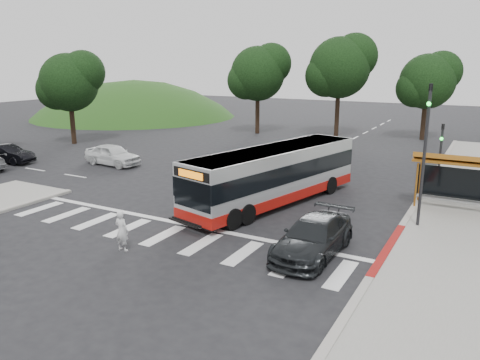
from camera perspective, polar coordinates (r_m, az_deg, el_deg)
The scene contains 18 objects.
ground at distance 24.77m, azimuth -2.25°, elevation -3.16°, with size 140.00×140.00×0.00m, color black.
sidewalk_east at distance 29.19m, azimuth 25.42°, elevation -1.74°, with size 4.00×40.00×0.12m, color gray.
curb_east at distance 29.34m, azimuth 21.54°, elevation -1.24°, with size 0.30×40.00×0.15m, color #9E9991.
curb_east_red at distance 19.91m, azimuth 17.57°, elevation -8.06°, with size 0.32×6.00×0.15m, color maroon.
hillside_nw at distance 67.33m, azimuth -12.59°, elevation 7.59°, with size 44.00×44.00×10.00m, color #254616.
crosswalk_ladder at distance 20.88m, azimuth -9.39°, elevation -6.70°, with size 18.00×2.60×0.01m, color silver.
bus_shelter at distance 25.87m, azimuth 25.06°, elevation 1.62°, with size 4.20×1.60×2.86m.
traffic_signal_ne_tall at distance 22.16m, azimuth 21.66°, elevation 4.08°, with size 0.18×0.37×6.50m.
traffic_signal_ne_short at distance 29.25m, azimuth 23.26°, elevation 3.39°, with size 0.18×0.37×4.00m.
tree_north_a at distance 48.41m, azimuth 12.15°, elevation 13.36°, with size 6.60×6.15×10.17m.
tree_north_b at distance 48.71m, azimuth 21.97°, elevation 11.18°, with size 5.72×5.33×8.43m.
tree_north_c at distance 49.53m, azimuth 2.29°, elevation 12.94°, with size 6.16×5.74×9.30m.
tree_west_a at distance 45.69m, azimuth -20.01°, elevation 11.22°, with size 5.72×5.33×8.43m.
transit_bus at distance 24.83m, azimuth 4.17°, elevation 0.45°, with size 2.51×11.60×3.00m, color #AAACAE, non-canonical shape.
pedestrian at distance 19.36m, azimuth -14.22°, elevation -6.02°, with size 0.61×0.40×1.68m, color silver.
dark_sedan at distance 18.68m, azimuth 8.93°, elevation -6.86°, with size 2.05×5.04×1.46m, color black.
west_car_white at distance 35.60m, azimuth -15.27°, elevation 3.00°, with size 1.82×4.52×1.54m, color silver.
west_car_black at distance 39.14m, azimuth -26.49°, elevation 2.85°, with size 1.45×4.15×1.37m, color black.
Camera 1 is at (12.24, -20.22, 7.40)m, focal length 35.00 mm.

